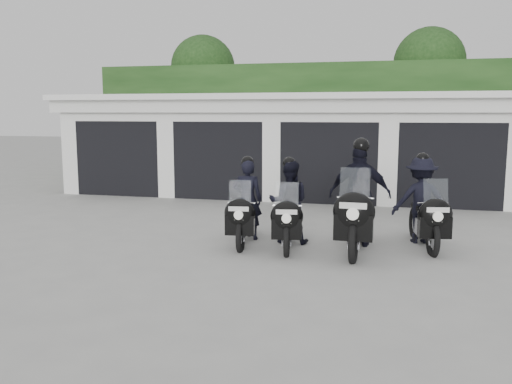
% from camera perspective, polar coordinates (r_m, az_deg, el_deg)
% --- Properties ---
extents(ground, '(80.00, 80.00, 0.00)m').
position_cam_1_polar(ground, '(9.47, 3.81, -6.66)').
color(ground, '#9E9E99').
rests_on(ground, ground).
extents(garage_block, '(16.40, 6.80, 2.96)m').
position_cam_1_polar(garage_block, '(17.17, 8.59, 4.85)').
color(garage_block, silver).
rests_on(garage_block, ground).
extents(background_vegetation, '(20.00, 3.90, 5.80)m').
position_cam_1_polar(background_vegetation, '(21.97, 10.84, 9.07)').
color(background_vegetation, '#173413').
rests_on(background_vegetation, ground).
extents(police_bike_a, '(0.72, 1.93, 1.68)m').
position_cam_1_polar(police_bike_a, '(10.24, -1.11, -1.68)').
color(police_bike_a, black).
rests_on(police_bike_a, ground).
extents(police_bike_b, '(0.87, 1.93, 1.69)m').
position_cam_1_polar(police_bike_b, '(10.04, 3.44, -1.63)').
color(police_bike_b, black).
rests_on(police_bike_b, ground).
extents(police_bike_c, '(1.14, 2.37, 2.06)m').
position_cam_1_polar(police_bike_c, '(9.95, 10.78, -0.92)').
color(police_bike_c, black).
rests_on(police_bike_c, ground).
extents(police_bike_d, '(1.14, 2.01, 1.77)m').
position_cam_1_polar(police_bike_d, '(10.55, 17.14, -1.29)').
color(police_bike_d, black).
rests_on(police_bike_d, ground).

